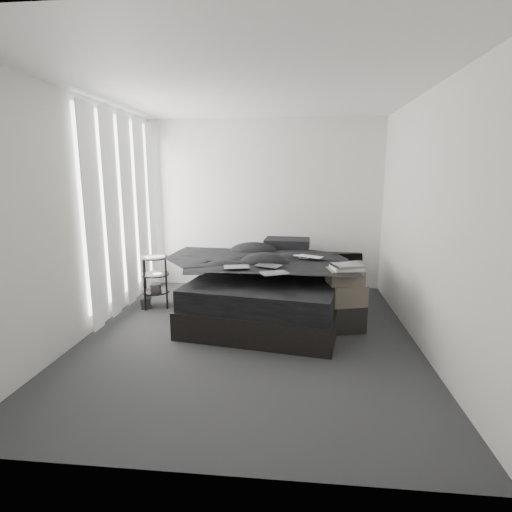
# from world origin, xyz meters

# --- Properties ---
(floor) EXTENTS (3.60, 4.20, 0.01)m
(floor) POSITION_xyz_m (0.00, 0.00, 0.00)
(floor) COLOR #2F2F31
(floor) RESTS_ON ground
(ceiling) EXTENTS (3.60, 4.20, 0.01)m
(ceiling) POSITION_xyz_m (0.00, 0.00, 2.60)
(ceiling) COLOR white
(ceiling) RESTS_ON ground
(wall_back) EXTENTS (3.60, 0.01, 2.60)m
(wall_back) POSITION_xyz_m (0.00, 2.10, 1.30)
(wall_back) COLOR silver
(wall_back) RESTS_ON ground
(wall_front) EXTENTS (3.60, 0.01, 2.60)m
(wall_front) POSITION_xyz_m (0.00, -2.10, 1.30)
(wall_front) COLOR silver
(wall_front) RESTS_ON ground
(wall_left) EXTENTS (0.01, 4.20, 2.60)m
(wall_left) POSITION_xyz_m (-1.80, 0.00, 1.30)
(wall_left) COLOR silver
(wall_left) RESTS_ON ground
(wall_right) EXTENTS (0.01, 4.20, 2.60)m
(wall_right) POSITION_xyz_m (1.80, 0.00, 1.30)
(wall_right) COLOR silver
(wall_right) RESTS_ON ground
(window_left) EXTENTS (0.02, 2.00, 2.30)m
(window_left) POSITION_xyz_m (-1.78, 0.90, 1.35)
(window_left) COLOR white
(window_left) RESTS_ON wall_left
(curtain_left) EXTENTS (0.06, 2.12, 2.48)m
(curtain_left) POSITION_xyz_m (-1.73, 0.90, 1.28)
(curtain_left) COLOR white
(curtain_left) RESTS_ON wall_left
(bed) EXTENTS (2.07, 2.53, 0.31)m
(bed) POSITION_xyz_m (0.21, 0.77, 0.15)
(bed) COLOR black
(bed) RESTS_ON floor
(mattress) EXTENTS (2.00, 2.45, 0.24)m
(mattress) POSITION_xyz_m (0.21, 0.77, 0.43)
(mattress) COLOR black
(mattress) RESTS_ON bed
(duvet) EXTENTS (1.98, 2.19, 0.26)m
(duvet) POSITION_xyz_m (0.20, 0.72, 0.68)
(duvet) COLOR black
(duvet) RESTS_ON mattress
(pillow_lower) EXTENTS (0.75, 0.57, 0.15)m
(pillow_lower) POSITION_xyz_m (0.30, 1.65, 0.63)
(pillow_lower) COLOR black
(pillow_lower) RESTS_ON mattress
(pillow_upper) EXTENTS (0.67, 0.48, 0.14)m
(pillow_upper) POSITION_xyz_m (0.37, 1.62, 0.78)
(pillow_upper) COLOR black
(pillow_upper) RESTS_ON pillow_lower
(laptop) EXTENTS (0.43, 0.38, 0.03)m
(laptop) POSITION_xyz_m (0.63, 0.76, 0.83)
(laptop) COLOR silver
(laptop) RESTS_ON duvet
(comic_a) EXTENTS (0.32, 0.25, 0.01)m
(comic_a) POSITION_xyz_m (-0.16, 0.22, 0.82)
(comic_a) COLOR black
(comic_a) RESTS_ON duvet
(comic_b) EXTENTS (0.34, 0.28, 0.01)m
(comic_b) POSITION_xyz_m (0.19, 0.33, 0.83)
(comic_b) COLOR black
(comic_b) RESTS_ON duvet
(comic_c) EXTENTS (0.34, 0.29, 0.01)m
(comic_c) POSITION_xyz_m (0.28, -0.02, 0.83)
(comic_c) COLOR black
(comic_c) RESTS_ON duvet
(side_stand) EXTENTS (0.47, 0.47, 0.68)m
(side_stand) POSITION_xyz_m (-1.37, 0.90, 0.34)
(side_stand) COLOR black
(side_stand) RESTS_ON floor
(papers) EXTENTS (0.32, 0.30, 0.01)m
(papers) POSITION_xyz_m (-1.36, 0.89, 0.69)
(papers) COLOR white
(papers) RESTS_ON side_stand
(floor_books) EXTENTS (0.19, 0.22, 0.13)m
(floor_books) POSITION_xyz_m (-1.51, 0.84, 0.07)
(floor_books) COLOR black
(floor_books) RESTS_ON floor
(box_lower) EXTENTS (0.49, 0.42, 0.31)m
(box_lower) POSITION_xyz_m (1.07, 0.30, 0.16)
(box_lower) COLOR black
(box_lower) RESTS_ON floor
(box_mid) EXTENTS (0.47, 0.42, 0.24)m
(box_mid) POSITION_xyz_m (1.08, 0.30, 0.43)
(box_mid) COLOR #594F47
(box_mid) RESTS_ON box_lower
(box_upper) EXTENTS (0.43, 0.37, 0.17)m
(box_upper) POSITION_xyz_m (1.06, 0.30, 0.64)
(box_upper) COLOR #594F47
(box_upper) RESTS_ON box_mid
(art_book_white) EXTENTS (0.37, 0.32, 0.03)m
(art_book_white) POSITION_xyz_m (1.07, 0.30, 0.74)
(art_book_white) COLOR silver
(art_book_white) RESTS_ON box_upper
(art_book_snake) EXTENTS (0.38, 0.34, 0.03)m
(art_book_snake) POSITION_xyz_m (1.08, 0.30, 0.77)
(art_book_snake) COLOR silver
(art_book_snake) RESTS_ON art_book_white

